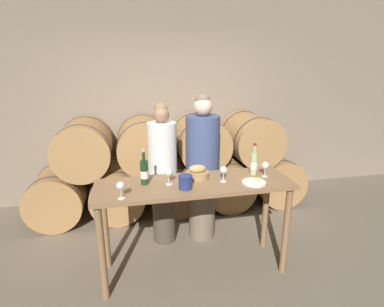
{
  "coord_description": "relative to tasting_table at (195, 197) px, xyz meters",
  "views": [
    {
      "loc": [
        -0.57,
        -2.53,
        2.01
      ],
      "look_at": [
        0.0,
        0.11,
        1.2
      ],
      "focal_mm": 28.0,
      "sensor_mm": 36.0,
      "label": 1
    }
  ],
  "objects": [
    {
      "name": "ground_plane",
      "position": [
        0.0,
        0.0,
        -0.8
      ],
      "size": [
        10.0,
        10.0,
        0.0
      ],
      "primitive_type": "plane",
      "color": "#726654"
    },
    {
      "name": "stone_wall_back",
      "position": [
        0.0,
        1.97,
        0.8
      ],
      "size": [
        10.0,
        0.12,
        3.2
      ],
      "color": "gray",
      "rests_on": "ground_plane"
    },
    {
      "name": "barrel_stack",
      "position": [
        -0.0,
        1.41,
        -0.18
      ],
      "size": [
        3.77,
        0.88,
        1.33
      ],
      "color": "#A87A47",
      "rests_on": "ground_plane"
    },
    {
      "name": "tasting_table",
      "position": [
        0.0,
        0.0,
        0.0
      ],
      "size": [
        1.84,
        0.57,
        0.95
      ],
      "color": "olive",
      "rests_on": "ground_plane"
    },
    {
      "name": "person_left",
      "position": [
        -0.23,
        0.6,
        0.02
      ],
      "size": [
        0.32,
        0.32,
        1.62
      ],
      "color": "#4C4238",
      "rests_on": "ground_plane"
    },
    {
      "name": "person_right",
      "position": [
        0.23,
        0.6,
        0.06
      ],
      "size": [
        0.38,
        0.38,
        1.71
      ],
      "color": "#756651",
      "rests_on": "ground_plane"
    },
    {
      "name": "wine_bottle_red",
      "position": [
        -0.46,
        0.06,
        0.26
      ],
      "size": [
        0.07,
        0.07,
        0.33
      ],
      "color": "#193819",
      "rests_on": "tasting_table"
    },
    {
      "name": "wine_bottle_white",
      "position": [
        0.63,
        0.1,
        0.25
      ],
      "size": [
        0.07,
        0.07,
        0.32
      ],
      "color": "#ADBC7F",
      "rests_on": "tasting_table"
    },
    {
      "name": "blue_crock",
      "position": [
        -0.11,
        -0.12,
        0.21
      ],
      "size": [
        0.13,
        0.13,
        0.12
      ],
      "color": "navy",
      "rests_on": "tasting_table"
    },
    {
      "name": "bread_basket",
      "position": [
        0.05,
        0.11,
        0.19
      ],
      "size": [
        0.22,
        0.22,
        0.13
      ],
      "color": "#A87F4C",
      "rests_on": "tasting_table"
    },
    {
      "name": "cheese_plate",
      "position": [
        0.54,
        -0.13,
        0.15
      ],
      "size": [
        0.22,
        0.22,
        0.04
      ],
      "color": "white",
      "rests_on": "tasting_table"
    },
    {
      "name": "wine_glass_far_left",
      "position": [
        -0.67,
        -0.21,
        0.26
      ],
      "size": [
        0.07,
        0.07,
        0.15
      ],
      "color": "white",
      "rests_on": "tasting_table"
    },
    {
      "name": "wine_glass_left",
      "position": [
        -0.24,
        0.01,
        0.26
      ],
      "size": [
        0.07,
        0.07,
        0.15
      ],
      "color": "white",
      "rests_on": "tasting_table"
    },
    {
      "name": "wine_glass_center",
      "position": [
        0.27,
        -0.03,
        0.26
      ],
      "size": [
        0.07,
        0.07,
        0.15
      ],
      "color": "white",
      "rests_on": "tasting_table"
    },
    {
      "name": "wine_glass_right",
      "position": [
        0.71,
        0.01,
        0.26
      ],
      "size": [
        0.07,
        0.07,
        0.15
      ],
      "color": "white",
      "rests_on": "tasting_table"
    }
  ]
}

